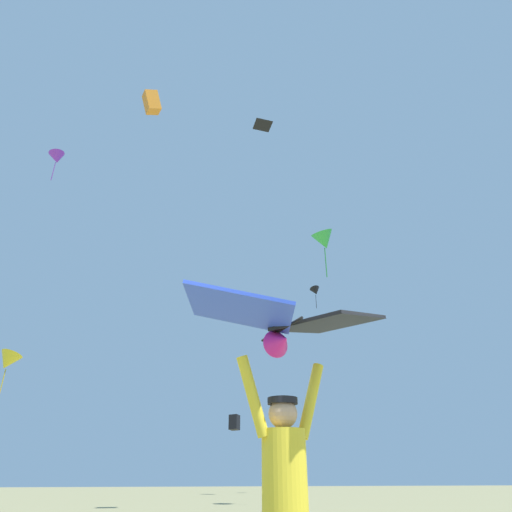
{
  "coord_description": "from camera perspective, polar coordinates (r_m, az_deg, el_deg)",
  "views": [
    {
      "loc": [
        -1.02,
        -3.91,
        1.04
      ],
      "look_at": [
        -0.06,
        0.65,
        3.41
      ],
      "focal_mm": 30.67,
      "sensor_mm": 36.0,
      "label": 1
    }
  ],
  "objects": [
    {
      "name": "distant_kite_black_far_center",
      "position": [
        20.82,
        0.89,
        16.78
      ],
      "size": [
        1.09,
        1.09,
        0.13
      ],
      "color": "black"
    },
    {
      "name": "held_stunt_kite",
      "position": [
        3.77,
        3.81,
        -8.62
      ],
      "size": [
        1.88,
        1.18,
        0.41
      ],
      "color": "black"
    },
    {
      "name": "distant_kite_green_mid_left",
      "position": [
        21.89,
        8.87,
        2.0
      ],
      "size": [
        1.32,
        1.34,
        2.67
      ],
      "color": "green"
    },
    {
      "name": "distant_kite_orange_high_right",
      "position": [
        28.4,
        -13.45,
        18.9
      ],
      "size": [
        1.28,
        1.19,
        1.53
      ],
      "color": "orange"
    },
    {
      "name": "distant_kite_yellow_high_left",
      "position": [
        31.8,
        -29.64,
        -11.83
      ],
      "size": [
        1.74,
        1.65,
        3.08
      ],
      "color": "yellow"
    },
    {
      "name": "distant_kite_black_mid_right",
      "position": [
        36.56,
        7.76,
        -4.59
      ],
      "size": [
        0.9,
        0.95,
        1.94
      ],
      "color": "black"
    },
    {
      "name": "distant_kite_purple_low_right",
      "position": [
        32.21,
        -24.55,
        11.55
      ],
      "size": [
        1.42,
        1.35,
        2.32
      ],
      "color": "purple"
    },
    {
      "name": "distant_kite_black_overhead_distant",
      "position": [
        33.47,
        -2.83,
        -20.86
      ],
      "size": [
        0.88,
        0.94,
        1.06
      ],
      "color": "black"
    },
    {
      "name": "kite_flyer_person",
      "position": [
        3.65,
        3.8,
        -28.52
      ],
      "size": [
        0.81,
        0.41,
        1.92
      ],
      "color": "#424751",
      "rests_on": "ground"
    },
    {
      "name": "marker_flag",
      "position": [
        11.79,
        5.55,
        -22.83
      ],
      "size": [
        0.3,
        0.24,
        2.15
      ],
      "color": "silver",
      "rests_on": "ground"
    }
  ]
}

